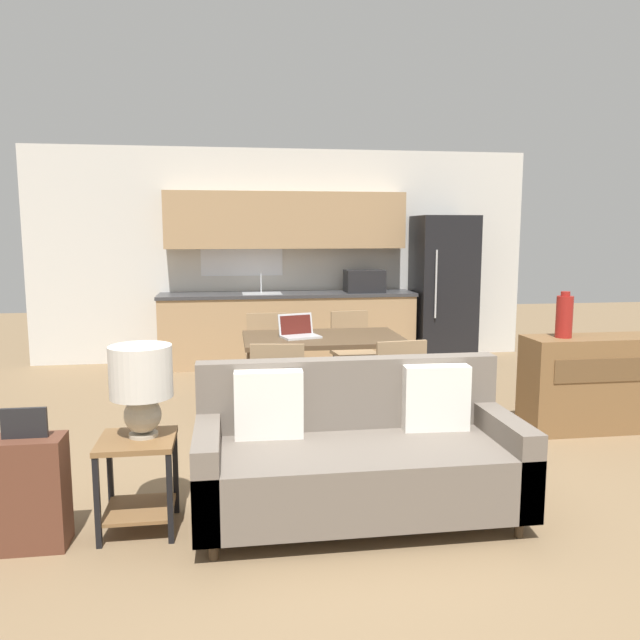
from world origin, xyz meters
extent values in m
plane|color=#7F6647|center=(0.00, 0.00, 0.00)|extent=(20.00, 20.00, 0.00)
cube|color=silver|center=(0.00, 4.63, 1.35)|extent=(6.40, 0.06, 2.70)
cube|color=white|center=(-0.56, 4.59, 1.59)|extent=(1.04, 0.01, 0.97)
cube|color=tan|center=(0.00, 4.29, 0.43)|extent=(3.15, 0.62, 0.86)
cube|color=#38383A|center=(0.00, 4.29, 0.88)|extent=(3.18, 0.65, 0.04)
cube|color=#B2B5B7|center=(-0.33, 4.24, 0.90)|extent=(0.48, 0.36, 0.01)
cylinder|color=#B7BABC|center=(-0.33, 4.41, 1.02)|extent=(0.02, 0.02, 0.24)
cube|color=tan|center=(0.00, 4.43, 1.80)|extent=(3.00, 0.34, 0.70)
cube|color=black|center=(0.97, 4.24, 1.04)|extent=(0.48, 0.36, 0.28)
cube|color=black|center=(2.00, 4.24, 0.93)|extent=(0.73, 0.69, 1.86)
cylinder|color=silver|center=(1.78, 3.87, 1.02)|extent=(0.02, 0.02, 0.84)
cube|color=brown|center=(0.09, 1.93, 0.72)|extent=(1.40, 0.88, 0.04)
cylinder|color=brown|center=(-0.55, 1.55, 0.35)|extent=(0.05, 0.05, 0.70)
cylinder|color=brown|center=(0.72, 1.55, 0.35)|extent=(0.05, 0.05, 0.70)
cylinder|color=brown|center=(-0.55, 2.31, 0.35)|extent=(0.05, 0.05, 0.70)
cylinder|color=brown|center=(0.72, 2.31, 0.35)|extent=(0.05, 0.05, 0.70)
cylinder|color=#3D2D1E|center=(-0.84, -0.42, 0.05)|extent=(0.05, 0.05, 0.10)
cylinder|color=#3D2D1E|center=(0.82, -0.42, 0.05)|extent=(0.05, 0.05, 0.10)
cylinder|color=#3D2D1E|center=(-0.84, 0.22, 0.05)|extent=(0.05, 0.05, 0.10)
cylinder|color=#3D2D1E|center=(0.82, 0.22, 0.05)|extent=(0.05, 0.05, 0.10)
cube|color=#6B6056|center=(-0.01, -0.10, 0.28)|extent=(1.85, 0.80, 0.36)
cube|color=#6B6056|center=(-0.01, 0.23, 0.50)|extent=(1.85, 0.14, 0.79)
cube|color=#6B6056|center=(-0.87, -0.10, 0.35)|extent=(0.14, 0.80, 0.50)
cube|color=#6B6056|center=(0.85, -0.10, 0.35)|extent=(0.14, 0.80, 0.50)
cube|color=silver|center=(-0.51, 0.10, 0.66)|extent=(0.40, 0.14, 0.40)
cube|color=silver|center=(0.51, 0.10, 0.66)|extent=(0.41, 0.14, 0.40)
cube|color=brown|center=(-1.25, -0.02, 0.52)|extent=(0.41, 0.41, 0.03)
cube|color=brown|center=(-1.25, -0.02, 0.12)|extent=(0.37, 0.37, 0.02)
cube|color=black|center=(-1.44, -0.21, 0.25)|extent=(0.03, 0.03, 0.50)
cube|color=black|center=(-1.06, -0.21, 0.25)|extent=(0.03, 0.03, 0.50)
cube|color=black|center=(-1.44, 0.16, 0.25)|extent=(0.03, 0.03, 0.50)
cube|color=black|center=(-1.06, 0.16, 0.25)|extent=(0.03, 0.03, 0.50)
cylinder|color=#B2A893|center=(-1.22, 0.01, 0.54)|extent=(0.16, 0.16, 0.02)
sphere|color=#B2A893|center=(-1.22, 0.01, 0.65)|extent=(0.21, 0.21, 0.21)
cylinder|color=beige|center=(-1.22, 0.01, 0.90)|extent=(0.34, 0.34, 0.29)
cube|color=brown|center=(2.28, 1.26, 0.40)|extent=(1.16, 0.40, 0.80)
cube|color=brown|center=(2.28, 1.06, 0.56)|extent=(0.93, 0.01, 0.19)
cylinder|color=maroon|center=(1.99, 1.26, 0.97)|extent=(0.13, 0.13, 0.34)
cylinder|color=maroon|center=(1.99, 1.26, 1.16)|extent=(0.07, 0.07, 0.04)
cube|color=#997A56|center=(0.53, 1.23, 0.43)|extent=(0.46, 0.46, 0.04)
cube|color=#997A56|center=(0.56, 1.04, 0.64)|extent=(0.40, 0.07, 0.40)
cylinder|color=black|center=(0.68, 1.42, 0.20)|extent=(0.03, 0.03, 0.41)
cylinder|color=black|center=(0.34, 1.38, 0.20)|extent=(0.03, 0.03, 0.41)
cylinder|color=black|center=(0.72, 1.08, 0.20)|extent=(0.03, 0.03, 0.41)
cylinder|color=black|center=(0.38, 1.05, 0.20)|extent=(0.03, 0.03, 0.41)
cube|color=#997A56|center=(0.53, 2.67, 0.43)|extent=(0.47, 0.47, 0.04)
cube|color=#997A56|center=(0.51, 2.86, 0.64)|extent=(0.40, 0.08, 0.40)
cylinder|color=black|center=(0.39, 2.48, 0.20)|extent=(0.03, 0.03, 0.41)
cylinder|color=black|center=(0.72, 2.52, 0.20)|extent=(0.03, 0.03, 0.41)
cylinder|color=black|center=(0.34, 2.81, 0.20)|extent=(0.03, 0.03, 0.41)
cylinder|color=black|center=(0.68, 2.86, 0.20)|extent=(0.03, 0.03, 0.41)
cube|color=#997A56|center=(-0.36, 2.62, 0.43)|extent=(0.42, 0.42, 0.04)
cube|color=#997A56|center=(-0.36, 2.82, 0.64)|extent=(0.40, 0.03, 0.40)
cylinder|color=black|center=(-0.53, 2.45, 0.20)|extent=(0.03, 0.03, 0.41)
cylinder|color=black|center=(-0.19, 2.45, 0.20)|extent=(0.03, 0.03, 0.41)
cylinder|color=black|center=(-0.53, 2.79, 0.20)|extent=(0.03, 0.03, 0.41)
cylinder|color=black|center=(-0.19, 2.79, 0.20)|extent=(0.03, 0.03, 0.41)
cube|color=#997A56|center=(-0.36, 1.24, 0.43)|extent=(0.47, 0.47, 0.04)
cube|color=#997A56|center=(-0.39, 1.05, 0.64)|extent=(0.40, 0.09, 0.40)
cylinder|color=black|center=(-0.17, 1.39, 0.20)|extent=(0.03, 0.03, 0.41)
cylinder|color=black|center=(-0.50, 1.44, 0.20)|extent=(0.03, 0.03, 0.41)
cylinder|color=black|center=(-0.22, 1.05, 0.20)|extent=(0.03, 0.03, 0.41)
cylinder|color=black|center=(-0.55, 1.10, 0.20)|extent=(0.03, 0.03, 0.41)
cube|color=#B7BABC|center=(-0.12, 1.89, 0.75)|extent=(0.37, 0.30, 0.02)
cube|color=#B7BABC|center=(-0.15, 2.01, 0.84)|extent=(0.32, 0.14, 0.20)
cube|color=#4C1914|center=(-0.15, 2.00, 0.84)|extent=(0.29, 0.12, 0.17)
cube|color=brown|center=(-1.79, -0.15, 0.30)|extent=(0.38, 0.22, 0.60)
cube|color=black|center=(-1.79, -0.15, 0.68)|extent=(0.23, 0.02, 0.16)
camera|label=1|loc=(-0.73, -3.45, 1.66)|focal=35.00mm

